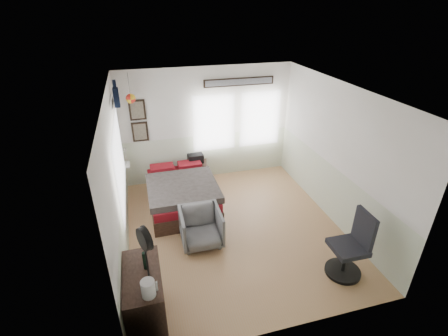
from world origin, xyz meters
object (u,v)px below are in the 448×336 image
Objects in this scene: bed at (182,193)px; armchair at (201,227)px; task_chair at (351,250)px; nightstand at (196,172)px; dresser at (145,299)px.

armchair reaches higher than bed.
task_chair reaches higher than armchair.
nightstand is (0.49, 0.96, -0.04)m from bed.
armchair is (1.05, 1.45, -0.11)m from dresser.
armchair is 0.65× the size of task_chair.
task_chair is at bearing -50.22° from nightstand.
dresser is 3.18m from task_chair.
bed is 2.89m from dresser.
dresser reaches higher than bed.
dresser is at bearing -177.14° from task_chair.
task_chair reaches higher than dresser.
task_chair is (1.80, -3.60, 0.21)m from nightstand.
dresser is 3.96m from nightstand.
nightstand is 0.45× the size of task_chair.
bed is at bearing -103.87° from nightstand.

